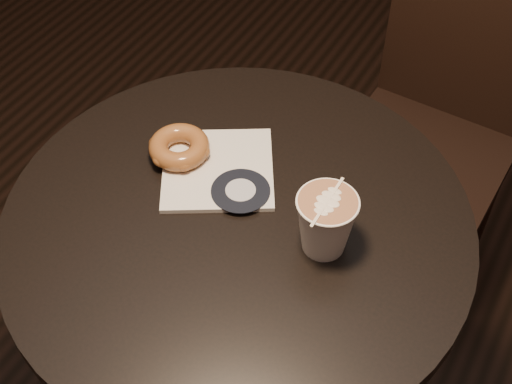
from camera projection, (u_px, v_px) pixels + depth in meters
cafe_table at (240, 293)px, 1.20m from camera, size 0.70×0.70×0.75m
chair at (445, 101)px, 1.58m from camera, size 0.38×0.38×0.92m
pastry_bag at (218, 169)px, 1.11m from camera, size 0.23×0.23×0.01m
doughnut at (179, 147)px, 1.11m from camera, size 0.10×0.10×0.03m
latte_cup at (325, 224)px, 0.98m from camera, size 0.09×0.09×0.10m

